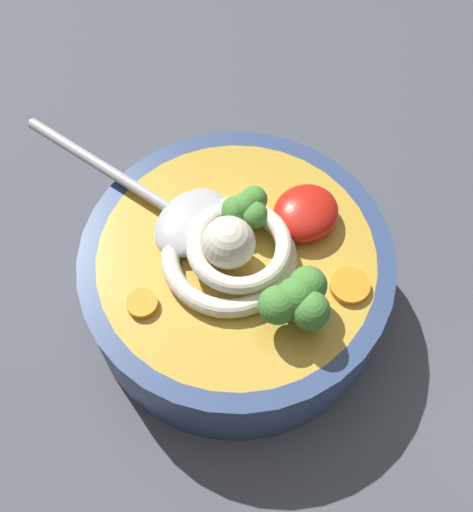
{
  "coord_description": "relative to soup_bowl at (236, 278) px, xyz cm",
  "views": [
    {
      "loc": [
        -17.37,
        -12.32,
        48.68
      ],
      "look_at": [
        -1.72,
        2.26,
        10.64
      ],
      "focal_mm": 45.54,
      "sensor_mm": 36.0,
      "label": 1
    }
  ],
  "objects": [
    {
      "name": "table_slab",
      "position": [
        1.72,
        -2.26,
        -5.43
      ],
      "size": [
        112.25,
        112.25,
        4.06
      ],
      "primitive_type": "cube",
      "color": "#474C56",
      "rests_on": "ground"
    },
    {
      "name": "soup_bowl",
      "position": [
        0.0,
        0.0,
        0.0
      ],
      "size": [
        21.52,
        21.52,
        6.58
      ],
      "color": "#334775",
      "rests_on": "table_slab"
    },
    {
      "name": "noodle_pile",
      "position": [
        -0.4,
        0.06,
        4.42
      ],
      "size": [
        9.95,
        9.75,
        4.0
      ],
      "color": "silver",
      "rests_on": "soup_bowl"
    },
    {
      "name": "soup_spoon",
      "position": [
        -0.66,
        5.11,
        3.98
      ],
      "size": [
        6.51,
        17.49,
        1.6
      ],
      "rotation": [
        0.0,
        0.0,
        1.7
      ],
      "color": "#B7B7BC",
      "rests_on": "soup_bowl"
    },
    {
      "name": "chili_sauce_dollop",
      "position": [
        5.23,
        -1.55,
        4.25
      ],
      "size": [
        4.74,
        4.27,
        2.13
      ],
      "primitive_type": "ellipsoid",
      "color": "red",
      "rests_on": "soup_bowl"
    },
    {
      "name": "broccoli_floret_beside_chili",
      "position": [
        2.4,
        1.33,
        4.96
      ],
      "size": [
        3.6,
        3.1,
        2.85
      ],
      "color": "#7A9E60",
      "rests_on": "soup_bowl"
    },
    {
      "name": "broccoli_floret_rear",
      "position": [
        -0.66,
        -5.71,
        5.54
      ],
      "size": [
        4.77,
        4.1,
        3.77
      ],
      "color": "#7A9E60",
      "rests_on": "soup_bowl"
    },
    {
      "name": "carrot_slice_extra_b",
      "position": [
        -6.8,
        1.95,
        3.44
      ],
      "size": [
        2.04,
        2.04,
        0.53
      ],
      "primitive_type": "cylinder",
      "color": "orange",
      "rests_on": "soup_bowl"
    },
    {
      "name": "carrot_slice_near_spoon",
      "position": [
        3.31,
        -7.02,
        3.43
      ],
      "size": [
        2.62,
        2.62,
        0.5
      ],
      "primitive_type": "cylinder",
      "color": "orange",
      "rests_on": "soup_bowl"
    }
  ]
}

